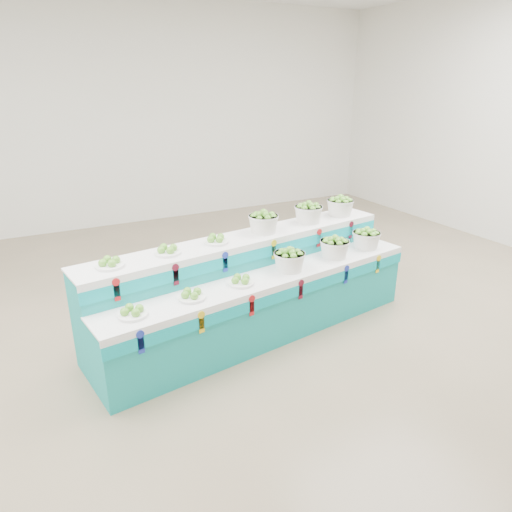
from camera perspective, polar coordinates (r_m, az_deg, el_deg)
name	(u,v)px	position (r m, az deg, el deg)	size (l,w,h in m)	color
ground	(266,336)	(5.12, 1.27, -9.76)	(10.00, 10.00, 0.00)	#756A52
back_wall	(135,115)	(9.13, -14.62, 16.36)	(10.00, 10.00, 0.00)	silver
display_stand	(256,287)	(5.02, 0.00, -3.85)	(3.68, 0.95, 1.02)	teal
plate_lower_left	(132,311)	(4.10, -14.92, -6.50)	(0.26, 0.26, 0.10)	white
plate_lower_mid	(191,294)	(4.30, -7.91, -4.60)	(0.26, 0.26, 0.10)	white
plate_lower_right	(241,280)	(4.56, -1.87, -2.91)	(0.26, 0.26, 0.10)	white
basket_lower_left	(289,260)	(4.88, 4.11, -0.44)	(0.33, 0.33, 0.24)	silver
basket_lower_mid	(335,247)	(5.30, 9.59, 1.09)	(0.33, 0.33, 0.24)	silver
basket_lower_right	(366,238)	(5.68, 13.35, 2.13)	(0.33, 0.33, 0.24)	silver
plate_upper_left	(109,262)	(4.38, -17.51, -0.70)	(0.26, 0.26, 0.10)	white
plate_upper_mid	(167,249)	(4.57, -10.82, 0.82)	(0.26, 0.26, 0.10)	white
plate_upper_right	(216,239)	(4.81, -4.97, 2.14)	(0.26, 0.26, 0.10)	white
basket_upper_left	(263,222)	(5.12, 0.92, 4.19)	(0.33, 0.33, 0.24)	silver
basket_upper_mid	(308,213)	(5.52, 6.43, 5.31)	(0.33, 0.33, 0.24)	silver
basket_upper_right	(340,206)	(5.88, 10.26, 6.06)	(0.33, 0.33, 0.24)	silver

